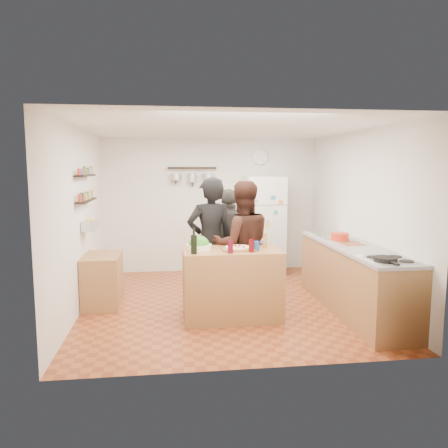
{
  "coord_description": "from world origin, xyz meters",
  "views": [
    {
      "loc": [
        -0.79,
        -6.09,
        1.96
      ],
      "look_at": [
        0.0,
        0.1,
        1.15
      ],
      "focal_mm": 35.0,
      "sensor_mm": 36.0,
      "label": 1
    }
  ],
  "objects": [
    {
      "name": "room_shell",
      "position": [
        0.0,
        0.39,
        1.25
      ],
      "size": [
        4.2,
        4.2,
        4.2
      ],
      "color": "brown",
      "rests_on": "ground"
    },
    {
      "name": "prep_island",
      "position": [
        0.01,
        -0.61,
        0.46
      ],
      "size": [
        1.25,
        0.72,
        0.91
      ],
      "primitive_type": "cube",
      "color": "olive",
      "rests_on": "floor"
    },
    {
      "name": "pizza_board",
      "position": [
        0.09,
        -0.63,
        0.92
      ],
      "size": [
        0.42,
        0.34,
        0.02
      ],
      "primitive_type": "cube",
      "color": "brown",
      "rests_on": "prep_island"
    },
    {
      "name": "pizza",
      "position": [
        0.09,
        -0.63,
        0.94
      ],
      "size": [
        0.34,
        0.34,
        0.02
      ],
      "primitive_type": "cylinder",
      "color": "beige",
      "rests_on": "pizza_board"
    },
    {
      "name": "salad_bowl",
      "position": [
        -0.41,
        -0.56,
        0.94
      ],
      "size": [
        0.33,
        0.33,
        0.07
      ],
      "primitive_type": "cylinder",
      "color": "white",
      "rests_on": "prep_island"
    },
    {
      "name": "wine_bottle",
      "position": [
        -0.49,
        -0.83,
        1.02
      ],
      "size": [
        0.08,
        0.08,
        0.23
      ],
      "primitive_type": "cylinder",
      "color": "black",
      "rests_on": "prep_island"
    },
    {
      "name": "wine_glass_near",
      "position": [
        -0.04,
        -0.85,
        0.99
      ],
      "size": [
        0.07,
        0.07,
        0.16
      ],
      "primitive_type": "cylinder",
      "color": "#500619",
      "rests_on": "prep_island"
    },
    {
      "name": "wine_glass_far",
      "position": [
        0.23,
        -0.81,
        0.99
      ],
      "size": [
        0.07,
        0.07,
        0.16
      ],
      "primitive_type": "cylinder",
      "color": "#50060A",
      "rests_on": "prep_island"
    },
    {
      "name": "pepper_mill",
      "position": [
        0.46,
        -0.56,
        0.99
      ],
      "size": [
        0.05,
        0.05,
        0.16
      ],
      "primitive_type": "cylinder",
      "color": "#9B6E41",
      "rests_on": "prep_island"
    },
    {
      "name": "salt_canister",
      "position": [
        0.31,
        -0.73,
        0.97
      ],
      "size": [
        0.07,
        0.07,
        0.12
      ],
      "primitive_type": "cylinder",
      "color": "navy",
      "rests_on": "prep_island"
    },
    {
      "name": "person_left",
      "position": [
        -0.21,
        -0.07,
        0.91
      ],
      "size": [
        0.74,
        0.56,
        1.83
      ],
      "primitive_type": "imported",
      "rotation": [
        0.0,
        0.0,
        3.33
      ],
      "color": "black",
      "rests_on": "floor"
    },
    {
      "name": "person_center",
      "position": [
        0.22,
        -0.18,
        0.89
      ],
      "size": [
        0.89,
        0.71,
        1.78
      ],
      "primitive_type": "imported",
      "rotation": [
        0.0,
        0.0,
        3.18
      ],
      "color": "black",
      "rests_on": "floor"
    },
    {
      "name": "person_back",
      "position": [
        0.14,
        0.49,
        0.82
      ],
      "size": [
        1.0,
        0.49,
        1.64
      ],
      "primitive_type": "imported",
      "rotation": [
        0.0,
        0.0,
        3.04
      ],
      "color": "#2A2826",
      "rests_on": "floor"
    },
    {
      "name": "counter_run",
      "position": [
        1.7,
        -0.55,
        0.45
      ],
      "size": [
        0.63,
        2.63,
        0.9
      ],
      "primitive_type": "cube",
      "color": "#9E7042",
      "rests_on": "floor"
    },
    {
      "name": "stove_top",
      "position": [
        1.7,
        -1.5,
        0.91
      ],
      "size": [
        0.6,
        0.62,
        0.02
      ],
      "primitive_type": "cube",
      "color": "white",
      "rests_on": "counter_run"
    },
    {
      "name": "skillet",
      "position": [
        1.6,
        -1.59,
        0.94
      ],
      "size": [
        0.26,
        0.26,
        0.05
      ],
      "primitive_type": "cylinder",
      "color": "black",
      "rests_on": "stove_top"
    },
    {
      "name": "sink",
      "position": [
        1.7,
        0.3,
        0.92
      ],
      "size": [
        0.5,
        0.8,
        0.03
      ],
      "primitive_type": "cube",
      "color": "silver",
      "rests_on": "counter_run"
    },
    {
      "name": "cutting_board",
      "position": [
        1.7,
        -0.45,
        0.91
      ],
      "size": [
        0.3,
        0.4,
        0.02
      ],
      "primitive_type": "cube",
      "color": "brown",
      "rests_on": "counter_run"
    },
    {
      "name": "red_bowl",
      "position": [
        1.65,
        -0.15,
        0.97
      ],
      "size": [
        0.25,
        0.25,
        0.11
      ],
      "primitive_type": "cylinder",
      "color": "red",
      "rests_on": "counter_run"
    },
    {
      "name": "fridge",
      "position": [
        0.95,
        1.75,
        0.9
      ],
      "size": [
        0.7,
        0.68,
        1.8
      ],
      "primitive_type": "cube",
      "color": "white",
      "rests_on": "floor"
    },
    {
      "name": "wall_clock",
      "position": [
        0.95,
        2.08,
        2.15
      ],
      "size": [
        0.3,
        0.03,
        0.3
      ],
      "primitive_type": "cylinder",
      "rotation": [
        1.57,
        0.0,
        0.0
      ],
      "color": "silver",
      "rests_on": "back_wall"
    },
    {
      "name": "spice_shelf_lower",
      "position": [
        -1.93,
        0.2,
        1.5
      ],
      "size": [
        0.12,
        1.0,
        0.02
      ],
      "primitive_type": "cube",
      "color": "black",
      "rests_on": "left_wall"
    },
    {
      "name": "spice_shelf_upper",
      "position": [
        -1.93,
        0.2,
        1.85
      ],
      "size": [
        0.12,
        1.0,
        0.02
      ],
      "primitive_type": "cube",
      "color": "black",
      "rests_on": "left_wall"
    },
    {
      "name": "produce_basket",
      "position": [
        -1.9,
        0.2,
        1.15
      ],
      "size": [
        0.18,
        0.35,
        0.14
      ],
      "primitive_type": "cube",
      "color": "silver",
      "rests_on": "left_wall"
    },
    {
      "name": "side_table",
      "position": [
        -1.74,
        0.14,
        0.36
      ],
      "size": [
        0.5,
        0.8,
        0.73
      ],
      "primitive_type": "cube",
      "color": "#A36E44",
      "rests_on": "floor"
    },
    {
      "name": "pot_rack",
      "position": [
        -0.35,
        2.0,
        1.95
      ],
      "size": [
        0.9,
        0.04,
        0.04
      ],
      "primitive_type": "cube",
      "color": "black",
      "rests_on": "back_wall"
    }
  ]
}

